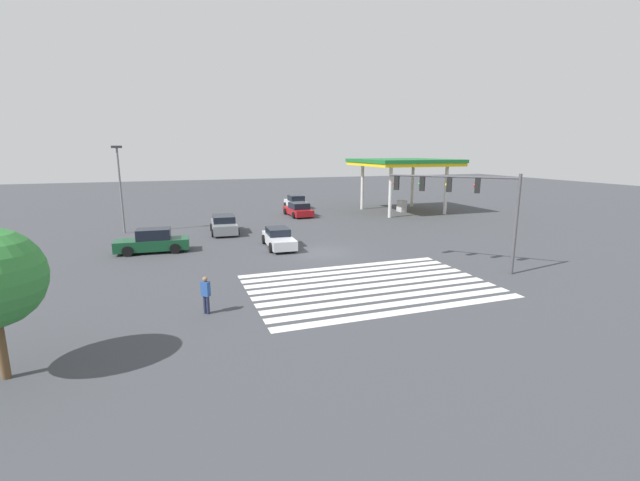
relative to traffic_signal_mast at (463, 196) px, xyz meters
The scene contains 11 objects.
ground_plane 10.13m from the traffic_signal_mast, 135.00° to the left, with size 154.56×154.56×0.00m, color #3D3F44.
crosswalk_markings 7.89m from the traffic_signal_mast, 168.79° to the right, with size 12.44×8.20×0.01m.
traffic_signal_mast is the anchor object (origin of this frame).
car_0 29.04m from the traffic_signal_mast, 93.30° to the left, with size 2.11×4.13×1.60m.
car_1 23.39m from the traffic_signal_mast, 97.66° to the left, with size 2.30×4.90×1.46m.
car_2 20.06m from the traffic_signal_mast, 126.55° to the left, with size 2.42×4.75×1.49m.
car_3 20.46m from the traffic_signal_mast, 148.90° to the left, with size 4.90×2.13×1.65m.
car_4 13.13m from the traffic_signal_mast, 133.71° to the left, with size 2.10×4.82×1.37m.
gas_station_canopy 23.91m from the traffic_signal_mast, 67.87° to the left, with size 9.88×9.88×5.90m.
pedestrian 15.40m from the traffic_signal_mast, behind, with size 0.41×0.41×1.65m.
street_light_pole_a 27.11m from the traffic_signal_mast, 136.65° to the left, with size 0.80×0.36×7.25m.
Camera 1 is at (-9.57, -26.88, 6.91)m, focal length 24.00 mm.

